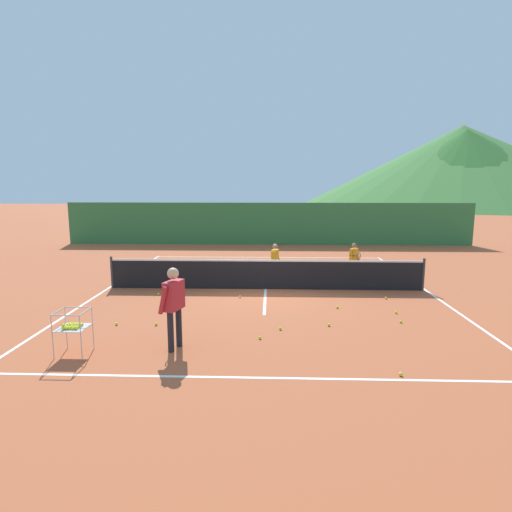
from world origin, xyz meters
TOP-DOWN VIEW (x-y plane):
  - ground_plane at (0.00, 0.00)m, footprint 120.00×120.00m
  - line_baseline_near at (0.00, -6.46)m, footprint 10.34×0.08m
  - line_baseline_far at (0.00, 6.12)m, footprint 10.34×0.08m
  - line_sideline_west at (-5.17, 0.00)m, footprint 0.08×12.58m
  - line_sideline_east at (5.17, 0.00)m, footprint 0.08×12.58m
  - line_service_center at (0.00, 0.00)m, footprint 0.08×5.60m
  - tennis_net at (0.00, 0.00)m, footprint 10.18×0.08m
  - instructor at (-1.82, -5.16)m, footprint 0.47×0.85m
  - student_0 at (0.31, 1.25)m, footprint 0.34×0.53m
  - student_1 at (3.23, 2.08)m, footprint 0.44×0.68m
  - ball_cart at (-3.79, -5.51)m, footprint 0.58×0.58m
  - tennis_ball_0 at (-0.07, -4.55)m, footprint 0.07×0.07m
  - tennis_ball_1 at (3.60, -1.08)m, footprint 0.07×0.07m
  - tennis_ball_2 at (1.57, -3.63)m, footprint 0.07×0.07m
  - tennis_ball_3 at (-2.60, -3.72)m, footprint 0.07×0.07m
  - tennis_ball_4 at (3.48, -2.54)m, footprint 0.07×0.07m
  - tennis_ball_5 at (-3.30, -0.87)m, footprint 0.07×0.07m
  - tennis_ball_6 at (-0.76, -1.11)m, footprint 0.07×0.07m
  - tennis_ball_7 at (3.38, -3.31)m, footprint 0.07×0.07m
  - tennis_ball_8 at (-3.57, -3.73)m, footprint 0.07×0.07m
  - tennis_ball_9 at (0.40, -3.93)m, footprint 0.07×0.07m
  - tennis_ball_10 at (2.49, -6.30)m, footprint 0.07×0.07m
  - tennis_ball_11 at (2.01, -2.11)m, footprint 0.07×0.07m
  - windscreen_fence at (0.00, 10.41)m, footprint 22.74×0.08m
  - hill_0 at (31.08, 58.74)m, footprint 50.90×50.90m
  - hill_1 at (30.08, 55.06)m, footprint 40.16×40.16m

SIDE VIEW (x-z plane):
  - ground_plane at x=0.00m, z-range 0.00..0.00m
  - line_baseline_near at x=0.00m, z-range 0.00..0.01m
  - line_baseline_far at x=0.00m, z-range 0.00..0.01m
  - line_sideline_west at x=-5.17m, z-range 0.00..0.01m
  - line_sideline_east at x=5.17m, z-range 0.00..0.01m
  - line_service_center at x=0.00m, z-range 0.00..0.01m
  - tennis_ball_0 at x=-0.07m, z-range 0.00..0.07m
  - tennis_ball_1 at x=3.60m, z-range 0.00..0.07m
  - tennis_ball_2 at x=1.57m, z-range 0.00..0.07m
  - tennis_ball_3 at x=-2.60m, z-range 0.00..0.07m
  - tennis_ball_4 at x=3.48m, z-range 0.00..0.07m
  - tennis_ball_5 at x=-3.30m, z-range 0.00..0.07m
  - tennis_ball_6 at x=-0.76m, z-range 0.00..0.07m
  - tennis_ball_7 at x=3.38m, z-range 0.00..0.07m
  - tennis_ball_8 at x=-3.57m, z-range 0.00..0.07m
  - tennis_ball_9 at x=0.40m, z-range 0.00..0.07m
  - tennis_ball_10 at x=2.49m, z-range 0.00..0.07m
  - tennis_ball_11 at x=2.01m, z-range 0.00..0.07m
  - tennis_net at x=0.00m, z-range -0.03..1.02m
  - ball_cart at x=-3.79m, z-range 0.13..1.03m
  - student_1 at x=3.23m, z-range 0.13..1.37m
  - student_0 at x=0.31m, z-range 0.13..1.45m
  - instructor at x=-1.82m, z-range 0.17..1.89m
  - windscreen_fence at x=0.00m, z-range 0.00..2.36m
  - hill_1 at x=30.08m, z-range 0.00..11.70m
  - hill_0 at x=31.08m, z-range 0.00..12.75m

